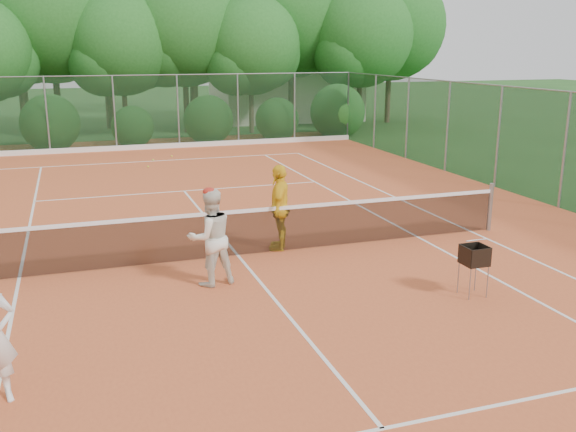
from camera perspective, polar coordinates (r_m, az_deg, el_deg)
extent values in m
plane|color=#1F491A|center=(13.00, -4.44, -3.65)|extent=(120.00, 120.00, 0.00)
cube|color=#D05E30|center=(13.00, -4.44, -3.61)|extent=(18.00, 36.00, 0.02)
cube|color=beige|center=(38.01, -0.23, 10.82)|extent=(8.00, 5.00, 3.00)
cylinder|color=gray|center=(15.34, 17.52, 0.77)|extent=(0.10, 0.10, 1.10)
cube|color=black|center=(12.86, -4.48, -1.62)|extent=(11.87, 0.03, 0.86)
cube|color=white|center=(12.74, -4.52, 0.39)|extent=(11.87, 0.04, 0.07)
imported|color=white|center=(11.28, -6.90, -1.90)|extent=(0.95, 0.80, 1.73)
ellipsoid|color=#B02317|center=(11.07, -7.03, 2.18)|extent=(0.22, 0.22, 0.14)
imported|color=yellow|center=(13.19, -0.73, 0.78)|extent=(0.84, 1.13, 1.78)
cylinder|color=gray|center=(11.09, 15.86, -5.86)|extent=(0.02, 0.02, 0.55)
cylinder|color=gray|center=(11.54, 16.32, -5.08)|extent=(0.02, 0.02, 0.55)
cube|color=black|center=(11.17, 16.26, -3.35)|extent=(0.38, 0.38, 0.32)
sphere|color=yellow|center=(25.18, -10.29, 5.27)|extent=(0.07, 0.07, 0.07)
sphere|color=#CCEF37|center=(23.08, -12.33, 4.32)|extent=(0.07, 0.07, 0.07)
sphere|color=#ABCA2F|center=(24.43, -11.90, 4.90)|extent=(0.07, 0.07, 0.07)
cube|color=white|center=(24.39, -11.40, 4.84)|extent=(11.03, 0.06, 0.01)
cube|color=white|center=(15.22, 15.99, -1.35)|extent=(0.06, 23.77, 0.01)
cube|color=white|center=(12.70, -22.79, -5.15)|extent=(0.06, 23.77, 0.01)
cube|color=white|center=(14.50, 11.50, -1.86)|extent=(0.06, 23.77, 0.01)
cube|color=white|center=(19.06, -9.22, 2.21)|extent=(8.23, 0.06, 0.01)
cube|color=white|center=(7.52, 8.39, -18.20)|extent=(8.23, 0.06, 0.01)
cube|color=white|center=(12.99, -4.44, -3.55)|extent=(0.06, 12.80, 0.01)
cube|color=#19381E|center=(27.26, -12.44, 8.98)|extent=(18.00, 0.02, 3.00)
cylinder|color=gray|center=(29.63, 5.36, 9.69)|extent=(0.07, 0.07, 3.00)
cylinder|color=gray|center=(29.63, 5.36, 9.69)|extent=(0.07, 0.07, 3.00)
cylinder|color=brown|center=(33.03, -19.88, 10.68)|extent=(0.31, 0.31, 4.50)
sphere|color=#215B1E|center=(33.01, -20.40, 16.44)|extent=(6.30, 6.30, 6.30)
cylinder|color=brown|center=(31.66, -14.33, 10.05)|extent=(0.24, 0.24, 3.50)
sphere|color=#215B1E|center=(31.57, -14.63, 14.73)|extent=(4.90, 4.90, 4.90)
cylinder|color=brown|center=(32.51, -9.07, 10.95)|extent=(0.28, 0.28, 4.10)
sphere|color=#215B1E|center=(32.46, -9.29, 16.30)|extent=(5.74, 5.74, 5.74)
cylinder|color=brown|center=(32.01, -3.29, 10.43)|extent=(0.23, 0.23, 3.40)
sphere|color=#215B1E|center=(31.92, -3.36, 14.93)|extent=(4.76, 4.76, 4.76)
cylinder|color=brown|center=(35.43, 0.29, 11.88)|extent=(0.32, 0.32, 4.65)
sphere|color=#215B1E|center=(35.43, 0.29, 17.44)|extent=(6.51, 6.51, 6.51)
cylinder|color=brown|center=(34.45, 6.37, 11.00)|extent=(0.26, 0.26, 3.80)
sphere|color=#215B1E|center=(34.38, 6.51, 15.68)|extent=(5.32, 5.32, 5.32)
cylinder|color=brown|center=(36.97, 8.91, 11.51)|extent=(0.29, 0.29, 4.25)
sphere|color=#215B1E|center=(36.93, 9.11, 16.39)|extent=(5.95, 5.95, 5.95)
cone|color=brown|center=(33.07, -23.08, 16.05)|extent=(0.44, 0.44, 11.00)
cone|color=brown|center=(33.04, -8.55, 16.15)|extent=(0.44, 0.44, 10.00)
cone|color=brown|center=(35.94, -2.62, 17.76)|extent=(0.44, 0.44, 12.00)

